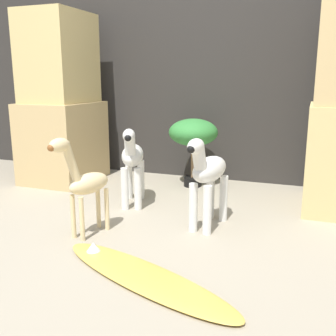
{
  "coord_description": "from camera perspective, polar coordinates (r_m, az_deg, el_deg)",
  "views": [
    {
      "loc": [
        0.94,
        -1.9,
        0.93
      ],
      "look_at": [
        0.03,
        0.56,
        0.33
      ],
      "focal_mm": 42.0,
      "sensor_mm": 36.0,
      "label": 1
    }
  ],
  "objects": [
    {
      "name": "ground_plane",
      "position": [
        2.32,
        -5.67,
        -10.85
      ],
      "size": [
        14.0,
        14.0,
        0.0
      ],
      "primitive_type": "plane",
      "color": "#9E937F"
    },
    {
      "name": "zebra_left",
      "position": [
        2.89,
        -5.2,
        1.16
      ],
      "size": [
        0.28,
        0.5,
        0.6
      ],
      "color": "silver",
      "rests_on": "ground_plane"
    },
    {
      "name": "giraffe_figurine",
      "position": [
        2.36,
        -12.05,
        -1.87
      ],
      "size": [
        0.2,
        0.43,
        0.62
      ],
      "color": "beige",
      "rests_on": "ground_plane"
    },
    {
      "name": "surfboard",
      "position": [
        1.94,
        -3.83,
        -15.27
      ],
      "size": [
        1.11,
        0.64,
        0.07
      ],
      "color": "gold",
      "rests_on": "ground_plane"
    },
    {
      "name": "rock_pillar_left",
      "position": [
        3.7,
        -15.24,
        8.75
      ],
      "size": [
        0.56,
        0.69,
        1.49
      ],
      "color": "tan",
      "rests_on": "ground_plane"
    },
    {
      "name": "wall_back",
      "position": [
        3.69,
        5.72,
        15.53
      ],
      "size": [
        6.4,
        0.08,
        2.2
      ],
      "color": "#2D2B28",
      "rests_on": "ground_plane"
    },
    {
      "name": "potted_palm_front",
      "position": [
        3.38,
        3.68,
        4.85
      ],
      "size": [
        0.42,
        0.42,
        0.59
      ],
      "color": "black",
      "rests_on": "ground_plane"
    },
    {
      "name": "zebra_right",
      "position": [
        2.45,
        5.8,
        -1.01
      ],
      "size": [
        0.21,
        0.5,
        0.6
      ],
      "color": "silver",
      "rests_on": "ground_plane"
    }
  ]
}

